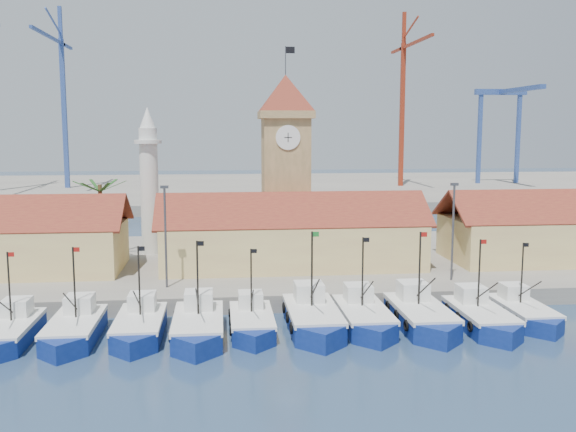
{
  "coord_description": "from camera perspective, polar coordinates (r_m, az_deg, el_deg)",
  "views": [
    {
      "loc": [
        -7.19,
        -44.11,
        15.33
      ],
      "look_at": [
        -0.58,
        18.0,
        6.89
      ],
      "focal_mm": 40.0,
      "sensor_mm": 36.0,
      "label": 1
    }
  ],
  "objects": [
    {
      "name": "boat_8",
      "position": [
        52.45,
        16.86,
        -8.78
      ],
      "size": [
        3.51,
        9.62,
        7.28
      ],
      "color": "navy",
      "rests_on": "ground"
    },
    {
      "name": "lamp_posts",
      "position": [
        57.32,
        1.71,
        -1.19
      ],
      "size": [
        80.7,
        0.25,
        9.03
      ],
      "color": "#3F3F44",
      "rests_on": "quay"
    },
    {
      "name": "boat_3",
      "position": [
        48.42,
        -8.0,
        -9.86
      ],
      "size": [
        3.66,
        10.03,
        7.59
      ],
      "color": "navy",
      "rests_on": "ground"
    },
    {
      "name": "terminal",
      "position": [
        154.94,
        -3.39,
        2.38
      ],
      "size": [
        240.0,
        80.0,
        2.0
      ],
      "primitive_type": "cube",
      "color": "gray",
      "rests_on": "ground"
    },
    {
      "name": "boat_1",
      "position": [
        50.01,
        -18.51,
        -9.67
      ],
      "size": [
        3.48,
        9.52,
        7.21
      ],
      "color": "navy",
      "rests_on": "ground"
    },
    {
      "name": "boat_9",
      "position": [
        55.15,
        20.3,
        -8.19
      ],
      "size": [
        3.24,
        8.87,
        6.72
      ],
      "color": "navy",
      "rests_on": "ground"
    },
    {
      "name": "hall_center",
      "position": [
        65.5,
        0.32,
        -2.28
      ],
      "size": [
        27.04,
        10.13,
        7.61
      ],
      "color": "#E8D37F",
      "rests_on": "quay"
    },
    {
      "name": "quay",
      "position": [
        70.02,
        -0.05,
        -4.32
      ],
      "size": [
        140.0,
        32.0,
        1.5
      ],
      "primitive_type": "cube",
      "color": "gray",
      "rests_on": "ground"
    },
    {
      "name": "clock_tower",
      "position": [
        70.55,
        -0.22,
        4.96
      ],
      "size": [
        5.8,
        5.8,
        22.7
      ],
      "color": "tan",
      "rests_on": "quay"
    },
    {
      "name": "crane_red_right",
      "position": [
        154.28,
        10.27,
        10.87
      ],
      "size": [
        1.0,
        30.75,
        40.24
      ],
      "color": "maroon",
      "rests_on": "terminal"
    },
    {
      "name": "boat_6",
      "position": [
        50.69,
        6.81,
        -9.06
      ],
      "size": [
        3.58,
        9.82,
        7.43
      ],
      "color": "navy",
      "rests_on": "ground"
    },
    {
      "name": "boat_2",
      "position": [
        49.41,
        -13.09,
        -9.69
      ],
      "size": [
        3.45,
        9.44,
        7.15
      ],
      "color": "navy",
      "rests_on": "ground"
    },
    {
      "name": "gantry",
      "position": [
        165.94,
        18.81,
        8.92
      ],
      "size": [
        13.0,
        22.0,
        23.2
      ],
      "color": "#314D97",
      "rests_on": "terminal"
    },
    {
      "name": "boat_7",
      "position": [
        51.48,
        11.83,
        -8.85
      ],
      "size": [
        3.79,
        10.38,
        7.86
      ],
      "color": "navy",
      "rests_on": "ground"
    },
    {
      "name": "palm_tree",
      "position": [
        71.84,
        -16.29,
        0.12
      ],
      "size": [
        5.6,
        5.03,
        8.39
      ],
      "color": "brown",
      "rests_on": "quay"
    },
    {
      "name": "minaret",
      "position": [
        72.74,
        -12.24,
        3.1
      ],
      "size": [
        3.0,
        3.0,
        16.3
      ],
      "color": "silver",
      "rests_on": "quay"
    },
    {
      "name": "boat_0",
      "position": [
        51.1,
        -23.62,
        -9.58
      ],
      "size": [
        3.35,
        9.18,
        6.94
      ],
      "color": "navy",
      "rests_on": "ground"
    },
    {
      "name": "crane_blue_near",
      "position": [
        154.83,
        -19.49,
        10.69
      ],
      "size": [
        1.0,
        33.57,
        40.57
      ],
      "color": "#314D97",
      "rests_on": "terminal"
    },
    {
      "name": "boat_5",
      "position": [
        49.85,
        2.28,
        -9.23
      ],
      "size": [
        3.85,
        10.56,
        7.99
      ],
      "color": "navy",
      "rests_on": "ground"
    },
    {
      "name": "boat_4",
      "position": [
        49.38,
        -3.22,
        -9.56
      ],
      "size": [
        3.24,
        8.87,
        6.71
      ],
      "color": "navy",
      "rests_on": "ground"
    },
    {
      "name": "ground",
      "position": [
        47.25,
        3.07,
        -11.25
      ],
      "size": [
        400.0,
        400.0,
        0.0
      ],
      "primitive_type": "plane",
      "color": "navy",
      "rests_on": "ground"
    }
  ]
}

